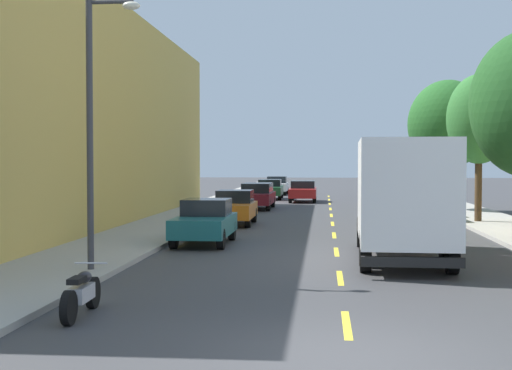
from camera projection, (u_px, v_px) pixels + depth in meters
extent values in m
plane|color=#38383A|center=(331.00, 211.00, 40.34)|extent=(160.00, 160.00, 0.00)
cube|color=#99968E|center=(198.00, 212.00, 39.01)|extent=(3.20, 120.00, 0.14)
cube|color=#99968E|center=(469.00, 214.00, 37.69)|extent=(3.20, 120.00, 0.14)
cube|color=yellow|center=(347.00, 325.00, 12.48)|extent=(0.14, 2.20, 0.01)
cube|color=yellow|center=(340.00, 278.00, 17.45)|extent=(0.14, 2.20, 0.01)
cube|color=yellow|center=(336.00, 252.00, 22.43)|extent=(0.14, 2.20, 0.01)
cube|color=yellow|center=(334.00, 235.00, 27.41)|extent=(0.14, 2.20, 0.01)
cube|color=yellow|center=(332.00, 224.00, 32.38)|extent=(0.14, 2.20, 0.01)
cube|color=yellow|center=(331.00, 215.00, 37.36)|extent=(0.14, 2.20, 0.01)
cube|color=yellow|center=(330.00, 209.00, 42.33)|extent=(0.14, 2.20, 0.01)
cube|color=yellow|center=(330.00, 204.00, 47.31)|extent=(0.14, 2.20, 0.01)
cube|color=yellow|center=(329.00, 200.00, 52.28)|extent=(0.14, 2.20, 0.01)
cube|color=yellow|center=(329.00, 196.00, 57.26)|extent=(0.14, 2.20, 0.01)
cube|color=tan|center=(15.00, 117.00, 31.50)|extent=(10.00, 36.00, 9.36)
cylinder|color=#47331E|center=(478.00, 187.00, 32.12)|extent=(0.31, 0.31, 3.02)
ellipsoid|color=#2D6B2D|center=(479.00, 119.00, 32.02)|extent=(2.82, 2.82, 3.95)
cylinder|color=#47331E|center=(447.00, 183.00, 40.17)|extent=(0.21, 0.21, 2.85)
ellipsoid|color=#235B23|center=(448.00, 124.00, 40.06)|extent=(4.37, 4.37, 4.86)
cylinder|color=#38383D|center=(90.00, 134.00, 17.81)|extent=(0.16, 0.16, 6.67)
cylinder|color=#38383D|center=(111.00, 2.00, 17.65)|extent=(1.10, 0.10, 0.10)
ellipsoid|color=silver|center=(131.00, 6.00, 17.61)|extent=(0.44, 0.28, 0.20)
cube|color=white|center=(404.00, 190.00, 19.65)|extent=(2.57, 5.53, 2.71)
cube|color=white|center=(395.00, 193.00, 23.50)|extent=(2.36, 1.97, 2.20)
cube|color=black|center=(393.00, 178.00, 24.38)|extent=(2.02, 0.14, 0.97)
cube|color=black|center=(412.00, 262.00, 17.07)|extent=(2.40, 0.24, 0.24)
cylinder|color=black|center=(428.00, 233.00, 23.46)|extent=(0.31, 0.97, 0.96)
cylinder|color=black|center=(361.00, 232.00, 23.72)|extent=(0.31, 0.97, 0.96)
cylinder|color=black|center=(452.00, 255.00, 18.05)|extent=(0.31, 0.97, 0.96)
cylinder|color=black|center=(366.00, 253.00, 18.32)|extent=(0.31, 0.97, 0.96)
cylinder|color=black|center=(446.00, 249.00, 19.14)|extent=(0.31, 0.97, 0.96)
cylinder|color=black|center=(365.00, 248.00, 19.41)|extent=(0.31, 0.97, 0.96)
cube|color=silver|center=(277.00, 187.00, 59.99)|extent=(1.78, 4.02, 0.62)
cube|color=black|center=(277.00, 180.00, 60.45)|extent=(1.55, 1.70, 0.55)
cylinder|color=black|center=(266.00, 191.00, 58.73)|extent=(0.23, 0.66, 0.66)
cylinder|color=black|center=(285.00, 191.00, 58.57)|extent=(0.23, 0.66, 0.66)
cylinder|color=black|center=(269.00, 190.00, 61.43)|extent=(0.23, 0.66, 0.66)
cylinder|color=black|center=(287.00, 190.00, 61.27)|extent=(0.23, 0.66, 0.66)
cube|color=#195B60|center=(204.00, 225.00, 24.44)|extent=(1.75, 4.01, 0.62)
cube|color=black|center=(207.00, 207.00, 24.90)|extent=(1.54, 1.69, 0.55)
cylinder|color=black|center=(174.00, 239.00, 23.17)|extent=(0.22, 0.66, 0.66)
cylinder|color=black|center=(221.00, 239.00, 23.02)|extent=(0.22, 0.66, 0.66)
cylinder|color=black|center=(190.00, 230.00, 25.87)|extent=(0.22, 0.66, 0.66)
cylinder|color=black|center=(232.00, 231.00, 25.73)|extent=(0.22, 0.66, 0.66)
cube|color=#B2B5BA|center=(423.00, 205.00, 34.16)|extent=(2.08, 5.33, 0.80)
cube|color=black|center=(419.00, 189.00, 35.30)|extent=(1.78, 1.62, 0.60)
cylinder|color=black|center=(435.00, 211.00, 35.90)|extent=(0.23, 0.66, 0.66)
cylinder|color=black|center=(399.00, 211.00, 36.04)|extent=(0.23, 0.66, 0.66)
cylinder|color=black|center=(449.00, 217.00, 32.31)|extent=(0.23, 0.66, 0.66)
cylinder|color=black|center=(408.00, 216.00, 32.45)|extent=(0.23, 0.66, 0.66)
cube|color=maroon|center=(257.00, 198.00, 42.21)|extent=(1.88, 4.72, 0.62)
cube|color=black|center=(258.00, 188.00, 42.56)|extent=(1.64, 2.84, 0.55)
cylinder|color=black|center=(240.00, 205.00, 40.72)|extent=(0.23, 0.66, 0.66)
cylinder|color=black|center=(268.00, 205.00, 40.55)|extent=(0.23, 0.66, 0.66)
cylinder|color=black|center=(246.00, 202.00, 43.89)|extent=(0.23, 0.66, 0.66)
cylinder|color=black|center=(273.00, 202.00, 43.72)|extent=(0.23, 0.66, 0.66)
cube|color=navy|center=(385.00, 187.00, 56.63)|extent=(2.04, 4.84, 0.90)
cube|color=black|center=(385.00, 176.00, 56.60)|extent=(1.77, 2.82, 0.70)
cylinder|color=black|center=(394.00, 192.00, 58.17)|extent=(0.23, 0.66, 0.66)
cylinder|color=black|center=(373.00, 192.00, 58.36)|extent=(0.23, 0.66, 0.66)
cylinder|color=black|center=(398.00, 193.00, 54.93)|extent=(0.23, 0.66, 0.66)
cylinder|color=black|center=(375.00, 193.00, 55.12)|extent=(0.23, 0.66, 0.66)
cube|color=#194C28|center=(270.00, 190.00, 53.08)|extent=(1.85, 4.52, 0.60)
cube|color=black|center=(270.00, 183.00, 53.29)|extent=(1.61, 2.18, 0.50)
cylinder|color=black|center=(257.00, 196.00, 51.63)|extent=(0.23, 0.66, 0.66)
cylinder|color=black|center=(280.00, 196.00, 51.50)|extent=(0.23, 0.66, 0.66)
cylinder|color=black|center=(261.00, 194.00, 54.68)|extent=(0.23, 0.66, 0.66)
cylinder|color=black|center=(282.00, 194.00, 54.55)|extent=(0.23, 0.66, 0.66)
cube|color=orange|center=(234.00, 210.00, 31.91)|extent=(1.75, 4.00, 0.62)
cube|color=black|center=(235.00, 196.00, 32.37)|extent=(1.53, 1.68, 0.55)
cylinder|color=black|center=(212.00, 220.00, 30.63)|extent=(0.22, 0.66, 0.66)
cylinder|color=black|center=(248.00, 220.00, 30.50)|extent=(0.22, 0.66, 0.66)
cylinder|color=black|center=(221.00, 215.00, 33.34)|extent=(0.22, 0.66, 0.66)
cylinder|color=black|center=(254.00, 215.00, 33.20)|extent=(0.22, 0.66, 0.66)
cube|color=#AD1E1E|center=(303.00, 193.00, 49.60)|extent=(1.80, 4.50, 0.60)
cube|color=black|center=(303.00, 184.00, 49.80)|extent=(1.58, 2.16, 0.50)
cylinder|color=black|center=(290.00, 198.00, 48.16)|extent=(0.22, 0.66, 0.66)
cylinder|color=black|center=(314.00, 198.00, 48.01)|extent=(0.22, 0.66, 0.66)
cylinder|color=black|center=(292.00, 196.00, 51.20)|extent=(0.22, 0.66, 0.66)
cylinder|color=black|center=(315.00, 196.00, 51.05)|extent=(0.22, 0.66, 0.66)
cylinder|color=black|center=(93.00, 293.00, 13.87)|extent=(0.16, 0.60, 0.60)
cylinder|color=black|center=(69.00, 308.00, 12.42)|extent=(0.16, 0.60, 0.60)
cube|color=silver|center=(81.00, 293.00, 13.14)|extent=(0.30, 0.82, 0.28)
ellipsoid|color=black|center=(84.00, 277.00, 13.31)|extent=(0.24, 0.48, 0.22)
cube|color=black|center=(77.00, 280.00, 12.87)|extent=(0.24, 0.53, 0.10)
cylinder|color=silver|center=(91.00, 263.00, 13.73)|extent=(0.62, 0.05, 0.03)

